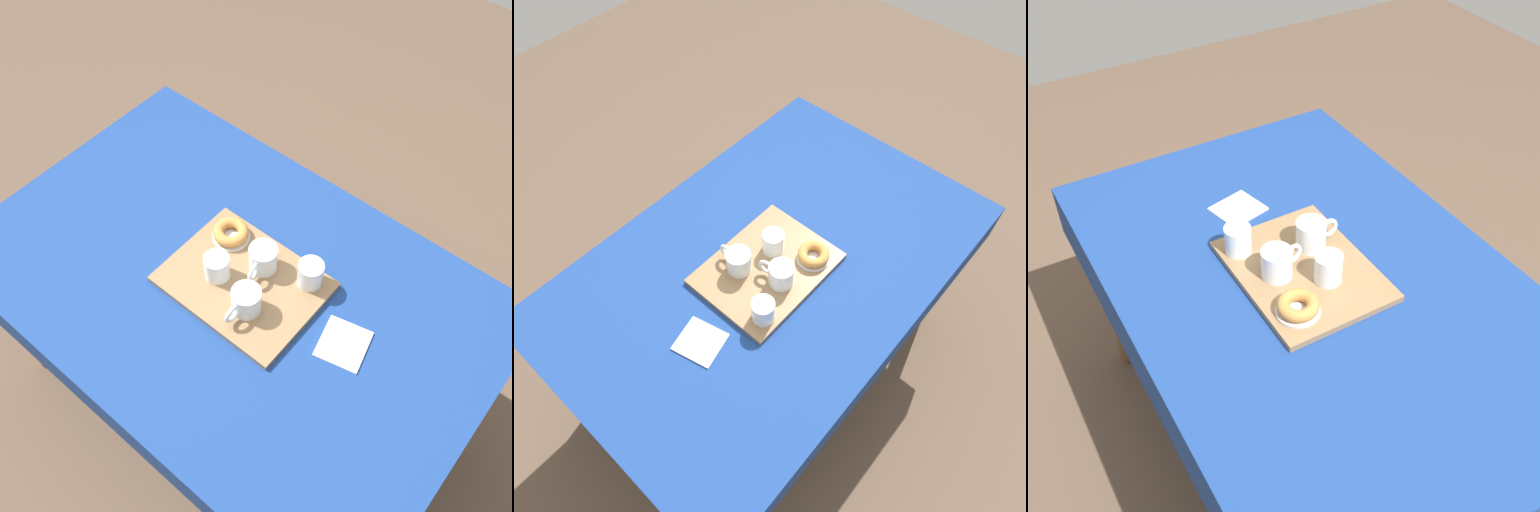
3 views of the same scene
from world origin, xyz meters
TOP-DOWN VIEW (x-y plane):
  - ground_plane at (0.00, 0.00)m, footprint 6.00×6.00m
  - dining_table at (0.00, 0.00)m, footprint 1.48×0.97m
  - serving_tray at (0.04, 0.02)m, footprint 0.43×0.33m
  - tea_mug_left at (0.10, -0.05)m, footprint 0.08×0.12m
  - tea_mug_right at (0.05, 0.09)m, footprint 0.08×0.12m
  - water_glass_near at (-0.03, -0.02)m, footprint 0.07×0.07m
  - water_glass_far at (0.18, 0.13)m, footprint 0.07×0.07m
  - donut_plate_left at (-0.09, 0.11)m, footprint 0.11×0.11m
  - sugar_donut_left at (-0.09, 0.11)m, footprint 0.10×0.10m
  - paper_napkin at (0.36, 0.04)m, footprint 0.15×0.16m

SIDE VIEW (x-z plane):
  - ground_plane at x=0.00m, z-range 0.00..0.00m
  - dining_table at x=0.00m, z-range 0.28..1.04m
  - paper_napkin at x=0.36m, z-range 0.76..0.76m
  - serving_tray at x=0.04m, z-range 0.76..0.77m
  - donut_plate_left at x=-0.09m, z-range 0.77..0.78m
  - sugar_donut_left at x=-0.09m, z-range 0.78..0.81m
  - water_glass_near at x=-0.03m, z-range 0.77..0.85m
  - water_glass_far at x=0.18m, z-range 0.77..0.85m
  - tea_mug_left at x=0.10m, z-range 0.77..0.85m
  - tea_mug_right at x=0.05m, z-range 0.77..0.85m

